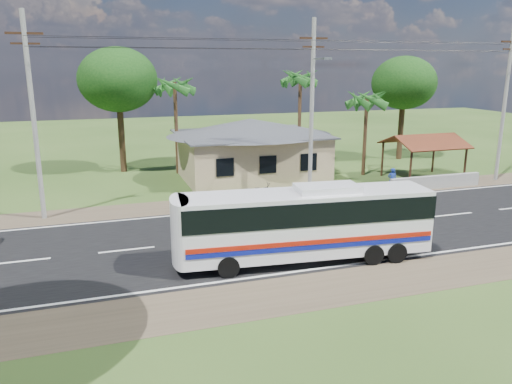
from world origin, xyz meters
TOP-DOWN VIEW (x-y plane):
  - ground at (0.00, 0.00)m, footprint 120.00×120.00m
  - road at (0.00, 0.00)m, footprint 120.00×16.00m
  - house at (1.00, 13.00)m, footprint 12.40×10.00m
  - waiting_shed at (13.00, 8.50)m, footprint 5.20×4.48m
  - concrete_barrier at (12.00, 5.60)m, footprint 7.00×0.30m
  - utility_poles at (2.67, 6.49)m, footprint 32.80×2.22m
  - palm_near at (9.50, 11.00)m, footprint 2.80×2.80m
  - palm_mid at (6.00, 15.50)m, footprint 2.80×2.80m
  - palm_far at (-4.00, 16.00)m, footprint 2.80×2.80m
  - tree_behind_house at (-8.00, 18.00)m, footprint 6.00×6.00m
  - tree_behind_shed at (16.00, 16.00)m, footprint 5.60×5.60m
  - coach_bus at (-1.69, -3.66)m, footprint 10.90×3.31m
  - motorcycle at (-0.23, 6.83)m, footprint 1.89×0.68m
  - person at (8.66, 5.76)m, footprint 0.68×0.54m

SIDE VIEW (x-z plane):
  - ground at x=0.00m, z-range 0.00..0.00m
  - road at x=0.00m, z-range -0.01..0.02m
  - concrete_barrier at x=12.00m, z-range 0.00..0.90m
  - motorcycle at x=-0.23m, z-range 0.00..0.99m
  - person at x=8.66m, z-range 0.00..1.61m
  - coach_bus at x=-1.69m, z-range 0.24..3.57m
  - house at x=1.00m, z-range 0.14..5.14m
  - waiting_shed at x=13.00m, z-range 1.05..4.40m
  - palm_near at x=9.50m, z-range 2.36..9.06m
  - utility_poles at x=2.67m, z-range 0.27..11.27m
  - palm_far at x=-4.00m, z-range 2.83..10.53m
  - tree_behind_shed at x=16.00m, z-range 2.17..11.19m
  - tree_behind_house at x=-8.00m, z-range 2.31..11.92m
  - palm_mid at x=6.00m, z-range 3.06..11.26m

